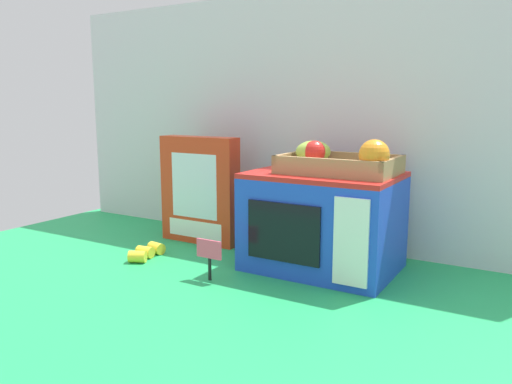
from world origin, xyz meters
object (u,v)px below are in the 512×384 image
object	(u,v)px
cookie_set_box	(199,190)
loose_toy_banana	(146,252)
food_groups_crate	(337,161)
toy_microwave	(323,221)
price_sign	(209,253)

from	to	relation	value
cookie_set_box	loose_toy_banana	size ratio (longest dim) A/B	2.46
food_groups_crate	loose_toy_banana	distance (m)	0.57
loose_toy_banana	toy_microwave	bearing A→B (deg)	20.14
toy_microwave	price_sign	world-z (taller)	toy_microwave
toy_microwave	loose_toy_banana	bearing A→B (deg)	-159.86
toy_microwave	price_sign	distance (m)	0.30
toy_microwave	food_groups_crate	world-z (taller)	food_groups_crate
price_sign	cookie_set_box	bearing A→B (deg)	130.46
toy_microwave	cookie_set_box	distance (m)	0.43
food_groups_crate	price_sign	xyz separation A→B (m)	(-0.23, -0.23, -0.21)
cookie_set_box	loose_toy_banana	world-z (taller)	cookie_set_box
food_groups_crate	cookie_set_box	distance (m)	0.47
toy_microwave	loose_toy_banana	world-z (taller)	toy_microwave
toy_microwave	price_sign	bearing A→B (deg)	-131.58
food_groups_crate	cookie_set_box	world-z (taller)	food_groups_crate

